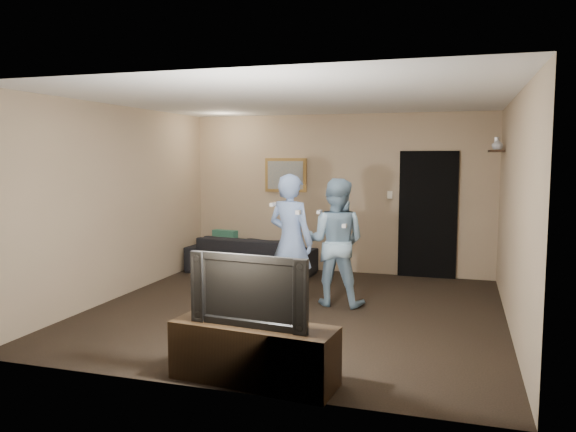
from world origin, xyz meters
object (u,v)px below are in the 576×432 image
(wii_player_left, at_px, (291,241))
(wii_player_right, at_px, (335,242))
(sofa, at_px, (251,255))
(television, at_px, (253,289))
(tv_console, at_px, (254,353))

(wii_player_left, xyz_separation_m, wii_player_right, (0.50, 0.33, -0.03))
(sofa, xyz_separation_m, television, (1.62, -4.19, 0.51))
(sofa, height_order, wii_player_left, wii_player_left)
(television, relative_size, wii_player_left, 0.63)
(tv_console, xyz_separation_m, television, (0.00, 0.00, 0.56))
(sofa, distance_m, tv_console, 4.49)
(sofa, height_order, wii_player_right, wii_player_right)
(tv_console, bearing_deg, television, 0.00)
(television, distance_m, wii_player_right, 2.67)
(sofa, relative_size, television, 1.95)
(wii_player_right, bearing_deg, tv_console, -92.60)
(wii_player_right, bearing_deg, television, -92.60)
(television, xyz_separation_m, wii_player_left, (-0.38, 2.34, 0.04))
(tv_console, bearing_deg, wii_player_left, 105.18)
(sofa, distance_m, wii_player_right, 2.37)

